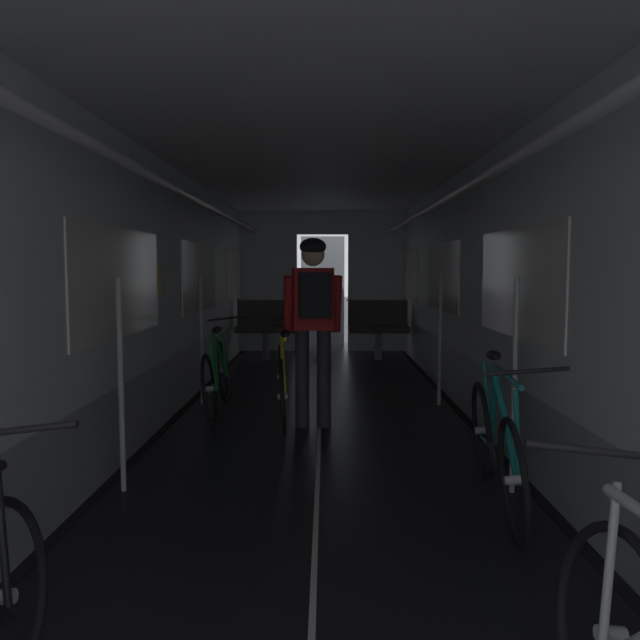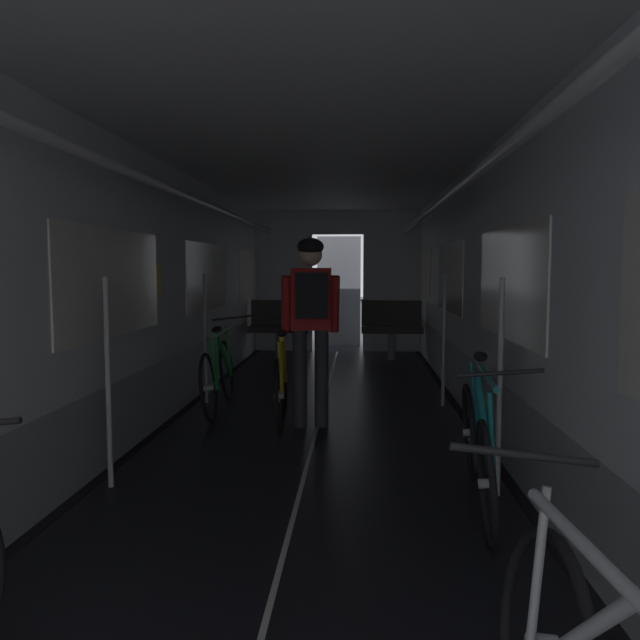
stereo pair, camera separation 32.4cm
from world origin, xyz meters
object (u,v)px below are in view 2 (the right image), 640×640
at_px(bicycle_green, 219,374).
at_px(bicycle_teal, 478,446).
at_px(person_cyclist_aisle, 311,311).
at_px(bench_seat_far_right, 391,324).
at_px(bicycle_yellow_in_aisle, 281,380).
at_px(bench_seat_far_left, 280,323).

relative_size(bicycle_green, bicycle_teal, 1.00).
bearing_deg(person_cyclist_aisle, bicycle_teal, -57.90).
xyz_separation_m(bench_seat_far_right, person_cyclist_aisle, (-0.95, -4.34, 0.50)).
bearing_deg(bicycle_yellow_in_aisle, bicycle_green, 153.67).
height_order(bicycle_teal, person_cyclist_aisle, person_cyclist_aisle).
bearing_deg(bench_seat_far_left, bicycle_teal, -72.05).
bearing_deg(bicycle_green, bicycle_yellow_in_aisle, -26.33).
bearing_deg(bicycle_teal, bicycle_yellow_in_aisle, 124.68).
height_order(bench_seat_far_right, bicycle_teal, bench_seat_far_right).
height_order(bench_seat_far_right, person_cyclist_aisle, person_cyclist_aisle).
height_order(bicycle_teal, bicycle_yellow_in_aisle, bicycle_teal).
bearing_deg(bicycle_yellow_in_aisle, bench_seat_far_left, 97.57).
bearing_deg(bench_seat_far_right, bicycle_teal, -88.11).
relative_size(bench_seat_far_left, bench_seat_far_right, 1.00).
xyz_separation_m(bench_seat_far_left, bicycle_green, (-0.15, -3.73, -0.19)).
bearing_deg(bench_seat_far_left, bicycle_green, -92.27).
relative_size(bench_seat_far_right, person_cyclist_aisle, 0.57).
bearing_deg(bicycle_yellow_in_aisle, bicycle_teal, -55.32).
distance_m(bench_seat_far_right, bicycle_teal, 6.19).
bearing_deg(bicycle_green, bicycle_teal, -48.77).
xyz_separation_m(bicycle_teal, person_cyclist_aisle, (-1.16, 1.85, 0.69)).
distance_m(bicycle_green, bicycle_teal, 3.26).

